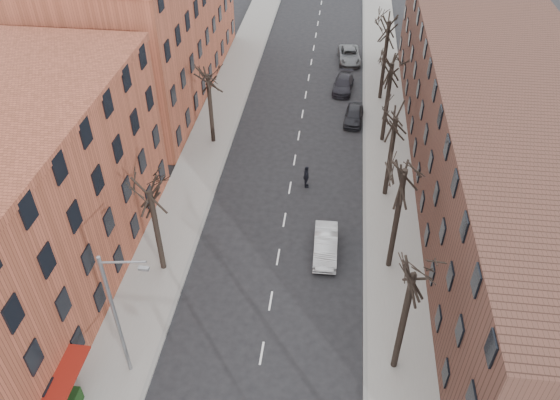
% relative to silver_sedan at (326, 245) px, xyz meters
% --- Properties ---
extents(sidewalk_left, '(4.00, 90.00, 0.15)m').
position_rel_silver_sedan_xyz_m(sidewalk_left, '(-11.23, 14.22, -0.68)').
color(sidewalk_left, gray).
rests_on(sidewalk_left, ground).
extents(sidewalk_right, '(4.00, 90.00, 0.15)m').
position_rel_silver_sedan_xyz_m(sidewalk_right, '(4.77, 14.22, -0.68)').
color(sidewalk_right, gray).
rests_on(sidewalk_right, ground).
extents(building_left_far, '(12.00, 28.00, 14.00)m').
position_rel_silver_sedan_xyz_m(building_left_far, '(-19.23, 23.22, 6.25)').
color(building_left_far, brown).
rests_on(building_left_far, ground).
extents(building_right, '(12.00, 50.00, 10.00)m').
position_rel_silver_sedan_xyz_m(building_right, '(12.77, 9.22, 4.25)').
color(building_right, '#482A21').
rests_on(building_right, ground).
extents(tree_right_b, '(5.20, 5.20, 10.80)m').
position_rel_silver_sedan_xyz_m(tree_right_b, '(4.37, -8.78, -0.75)').
color(tree_right_b, black).
rests_on(tree_right_b, ground).
extents(tree_right_c, '(5.20, 5.20, 11.60)m').
position_rel_silver_sedan_xyz_m(tree_right_c, '(4.37, -0.78, -0.75)').
color(tree_right_c, black).
rests_on(tree_right_c, ground).
extents(tree_right_d, '(5.20, 5.20, 10.00)m').
position_rel_silver_sedan_xyz_m(tree_right_d, '(4.37, 7.22, -0.75)').
color(tree_right_d, black).
rests_on(tree_right_d, ground).
extents(tree_right_e, '(5.20, 5.20, 10.80)m').
position_rel_silver_sedan_xyz_m(tree_right_e, '(4.37, 15.22, -0.75)').
color(tree_right_e, black).
rests_on(tree_right_e, ground).
extents(tree_right_f, '(5.20, 5.20, 11.60)m').
position_rel_silver_sedan_xyz_m(tree_right_f, '(4.37, 23.22, -0.75)').
color(tree_right_f, black).
rests_on(tree_right_f, ground).
extents(tree_left_a, '(5.20, 5.20, 9.50)m').
position_rel_silver_sedan_xyz_m(tree_left_a, '(-10.83, -2.78, -0.75)').
color(tree_left_a, black).
rests_on(tree_left_a, ground).
extents(tree_left_b, '(5.20, 5.20, 9.50)m').
position_rel_silver_sedan_xyz_m(tree_left_b, '(-10.83, 13.22, -0.75)').
color(tree_left_b, black).
rests_on(tree_left_b, ground).
extents(streetlight, '(2.45, 0.22, 9.03)m').
position_rel_silver_sedan_xyz_m(streetlight, '(-10.26, -10.78, 4.26)').
color(streetlight, slate).
rests_on(streetlight, ground).
extents(silver_sedan, '(1.72, 4.62, 1.51)m').
position_rel_silver_sedan_xyz_m(silver_sedan, '(0.00, 0.00, 0.00)').
color(silver_sedan, '#B2B5B9').
rests_on(silver_sedan, ground).
extents(parked_car_near, '(2.01, 4.29, 1.42)m').
position_rel_silver_sedan_xyz_m(parked_car_near, '(1.74, 18.37, -0.04)').
color(parked_car_near, black).
rests_on(parked_car_near, ground).
extents(parked_car_mid, '(2.35, 4.90, 1.38)m').
position_rel_silver_sedan_xyz_m(parked_car_mid, '(0.57, 24.73, -0.07)').
color(parked_car_mid, black).
rests_on(parked_car_mid, ground).
extents(parked_car_far, '(2.85, 5.39, 1.45)m').
position_rel_silver_sedan_xyz_m(parked_car_far, '(1.06, 31.94, -0.03)').
color(parked_car_far, slate).
rests_on(parked_car_far, ground).
extents(pedestrian_crossing, '(0.66, 1.21, 1.96)m').
position_rel_silver_sedan_xyz_m(pedestrian_crossing, '(-1.95, 7.54, 0.22)').
color(pedestrian_crossing, black).
rests_on(pedestrian_crossing, ground).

